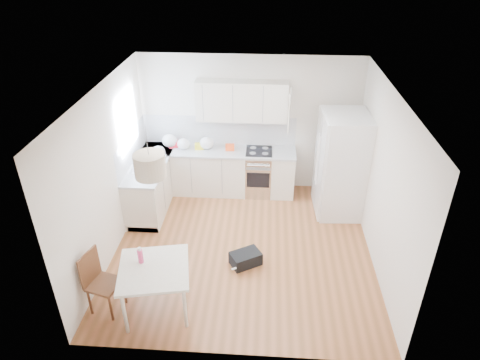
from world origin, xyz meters
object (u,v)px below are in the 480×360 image
(dining_chair, at_px, (105,283))
(gym_bag, at_px, (246,258))
(dining_table, at_px, (154,273))
(refrigerator, at_px, (342,165))

(dining_chair, height_order, gym_bag, dining_chair)
(dining_table, xyz_separation_m, gym_bag, (1.17, 1.00, -0.54))
(dining_table, distance_m, dining_chair, 0.71)
(dining_chair, relative_size, gym_bag, 2.02)
(dining_chair, xyz_separation_m, gym_bag, (1.86, 1.06, -0.36))
(dining_chair, distance_m, gym_bag, 2.17)
(refrigerator, distance_m, dining_table, 3.89)
(dining_chair, bearing_deg, gym_bag, 45.15)
(refrigerator, distance_m, dining_chair, 4.46)
(dining_table, bearing_deg, refrigerator, 32.57)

